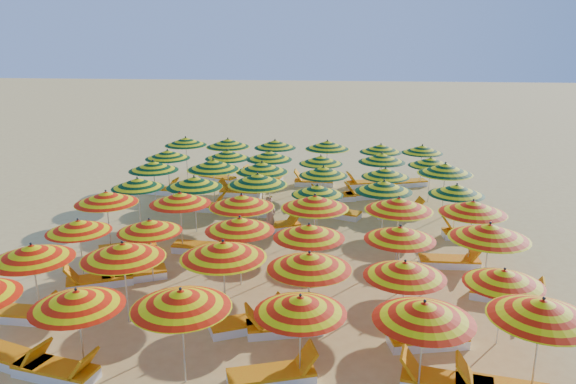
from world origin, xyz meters
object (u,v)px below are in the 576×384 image
object	(u,v)px
lounger_19	(336,213)
lounger_21	(159,190)
umbrella_8	(223,250)
umbrella_6	(32,252)
lounger_11	(507,295)
umbrella_14	(240,224)
lounger_0	(15,358)
umbrella_5	(542,309)
umbrella_38	(269,155)
umbrella_23	(473,207)
lounger_5	(21,314)
umbrella_1	(77,299)
umbrella_24	(137,183)
umbrella_31	(213,165)
lounger_29	(406,183)
lounger_27	(313,182)
umbrella_15	(309,231)
umbrella_46	(381,148)
umbrella_45	(327,145)
umbrella_32	(262,167)
umbrella_35	(445,169)
lounger_13	(202,247)
lounger_12	(130,248)
umbrella_39	(321,160)
lounger_14	(451,261)
umbrella_28	(384,186)
umbrella_12	(78,226)
umbrella_21	(315,202)
lounger_16	(468,233)
umbrella_22	(399,204)
umbrella_30	(153,166)
umbrella_4	(424,311)
lounger_2	(274,376)
umbrella_41	(431,162)
umbrella_25	(194,182)
umbrella_36	(167,154)
lounger_22	(240,192)
lounger_17	(203,206)
umbrella_20	(242,201)
lounger_15	(276,227)
umbrella_16	(400,233)
umbrella_2	(181,299)
lounger_24	(365,195)
umbrella_7	(123,251)
lounger_8	(426,339)
umbrella_33	(323,171)
umbrella_47	(422,149)
lounger_6	(249,323)
umbrella_37	(227,154)
lounger_23	(333,197)
umbrella_10	(405,269)
umbrella_42	(186,141)
lounger_28	(366,184)
lounger_9	(98,281)
lounger_25	(217,178)

from	to	relation	value
lounger_19	lounger_21	xyz separation A→B (m)	(-7.46, 2.34, 0.00)
umbrella_8	lounger_19	xyz separation A→B (m)	(2.46, 8.08, -1.69)
umbrella_6	lounger_11	distance (m)	11.54
umbrella_14	lounger_0	bearing A→B (deg)	-133.00
umbrella_5	umbrella_38	xyz separation A→B (m)	(-6.57, 12.48, -0.06)
umbrella_23	lounger_5	bearing A→B (deg)	-159.07
umbrella_1	umbrella_24	bearing A→B (deg)	102.60
umbrella_31	lounger_29	distance (m)	8.90
umbrella_24	lounger_27	distance (m)	8.50
umbrella_15	umbrella_46	xyz separation A→B (m)	(2.44, 10.65, -0.01)
umbrella_45	umbrella_32	bearing A→B (deg)	-118.13
umbrella_35	lounger_13	size ratio (longest dim) A/B	1.18
umbrella_23	umbrella_24	bearing A→B (deg)	168.78
umbrella_5	lounger_12	xyz separation A→B (m)	(-10.08, 6.07, -1.65)
umbrella_24	umbrella_39	bearing A→B (deg)	34.71
umbrella_31	lounger_14	xyz separation A→B (m)	(7.95, -4.30, -1.68)
umbrella_28	umbrella_12	bearing A→B (deg)	-152.82
umbrella_21	lounger_16	size ratio (longest dim) A/B	1.35
umbrella_39	umbrella_46	bearing A→B (deg)	41.20
umbrella_22	lounger_13	size ratio (longest dim) A/B	1.35
umbrella_35	umbrella_39	xyz separation A→B (m)	(-4.52, 1.89, -0.21)
umbrella_30	lounger_11	bearing A→B (deg)	-29.59
umbrella_4	umbrella_35	xyz separation A→B (m)	(2.15, 10.64, 0.10)
umbrella_39	lounger_2	world-z (taller)	umbrella_39
lounger_29	umbrella_38	bearing A→B (deg)	1.45
umbrella_28	umbrella_35	distance (m)	3.20
umbrella_8	umbrella_41	xyz separation A→B (m)	(6.08, 10.30, -0.20)
umbrella_25	lounger_13	bearing A→B (deg)	-70.22
umbrella_28	umbrella_36	bearing A→B (deg)	153.88
lounger_2	lounger_22	world-z (taller)	same
lounger_2	lounger_17	world-z (taller)	same
umbrella_20	lounger_15	distance (m)	3.02
umbrella_12	umbrella_28	world-z (taller)	umbrella_28
lounger_11	umbrella_16	bearing A→B (deg)	-167.31
umbrella_2	lounger_13	distance (m)	6.89
umbrella_36	lounger_16	size ratio (longest dim) A/B	1.36
lounger_21	lounger_24	xyz separation A→B (m)	(8.59, 0.12, 0.00)
umbrella_7	lounger_8	xyz separation A→B (m)	(6.80, -0.38, -1.64)
umbrella_33	umbrella_47	distance (m)	5.98
umbrella_21	lounger_2	distance (m)	6.30
umbrella_36	lounger_6	xyz separation A→B (m)	(5.10, -10.51, -1.56)
umbrella_37	lounger_23	distance (m)	4.64
umbrella_10	lounger_24	size ratio (longest dim) A/B	1.11
umbrella_23	umbrella_42	bearing A→B (deg)	140.83
umbrella_12	umbrella_1	bearing A→B (deg)	-64.89
umbrella_37	lounger_28	distance (m)	6.19
lounger_5	lounger_9	distance (m)	2.21
umbrella_1	umbrella_8	distance (m)	3.31
lounger_19	lounger_17	bearing A→B (deg)	18.67
lounger_25	lounger_29	world-z (taller)	same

